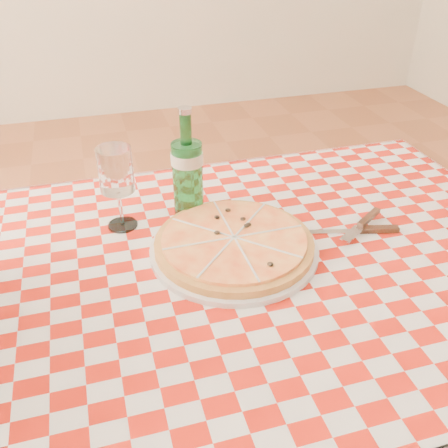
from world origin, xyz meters
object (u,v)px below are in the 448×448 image
object	(u,v)px
pizza_plate	(234,243)
wine_glass	(118,189)
water_bottle	(187,164)
dining_table	(241,301)

from	to	relation	value
pizza_plate	wine_glass	size ratio (longest dim) A/B	1.85
pizza_plate	water_bottle	bearing A→B (deg)	107.49
water_bottle	wine_glass	bearing A→B (deg)	-175.75
dining_table	wine_glass	world-z (taller)	wine_glass
dining_table	pizza_plate	world-z (taller)	pizza_plate
pizza_plate	water_bottle	world-z (taller)	water_bottle
dining_table	wine_glass	size ratio (longest dim) A/B	6.47
water_bottle	dining_table	bearing A→B (deg)	-74.99
dining_table	water_bottle	bearing A→B (deg)	105.01
pizza_plate	dining_table	bearing A→B (deg)	-85.30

